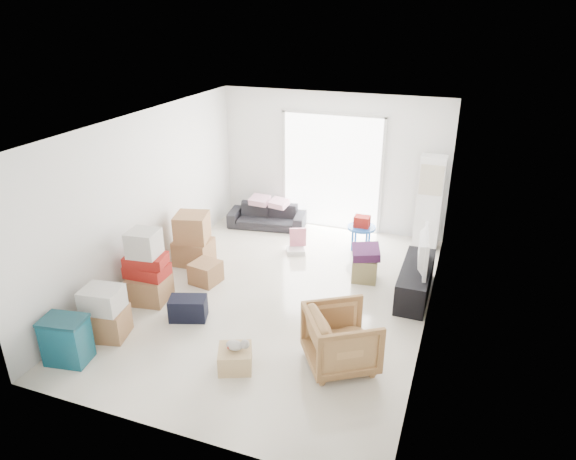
# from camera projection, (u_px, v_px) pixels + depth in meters

# --- Properties ---
(room_shell) EXTENTS (4.98, 6.48, 3.18)m
(room_shell) POSITION_uv_depth(u_px,v_px,m) (276.00, 216.00, 7.47)
(room_shell) COLOR white
(room_shell) RESTS_ON ground
(sliding_door) EXTENTS (2.10, 0.04, 2.33)m
(sliding_door) POSITION_uv_depth(u_px,v_px,m) (332.00, 168.00, 10.07)
(sliding_door) COLOR white
(sliding_door) RESTS_ON room_shell
(ac_tower) EXTENTS (0.45, 0.30, 1.75)m
(ac_tower) POSITION_uv_depth(u_px,v_px,m) (429.00, 203.00, 9.32)
(ac_tower) COLOR white
(ac_tower) RESTS_ON room_shell
(tv_console) EXTENTS (0.44, 1.47, 0.49)m
(tv_console) POSITION_uv_depth(u_px,v_px,m) (415.00, 281.00, 7.96)
(tv_console) COLOR black
(tv_console) RESTS_ON room_shell
(television) EXTENTS (0.68, 1.05, 0.13)m
(television) POSITION_uv_depth(u_px,v_px,m) (417.00, 263.00, 7.83)
(television) COLOR black
(television) RESTS_ON tv_console
(sofa) EXTENTS (1.60, 0.69, 0.60)m
(sofa) POSITION_uv_depth(u_px,v_px,m) (267.00, 213.00, 10.42)
(sofa) COLOR black
(sofa) RESTS_ON room_shell
(pillow_left) EXTENTS (0.42, 0.34, 0.13)m
(pillow_left) POSITION_uv_depth(u_px,v_px,m) (260.00, 194.00, 10.36)
(pillow_left) COLOR #F6B3CB
(pillow_left) RESTS_ON sofa
(pillow_right) EXTENTS (0.35, 0.30, 0.11)m
(pillow_right) POSITION_uv_depth(u_px,v_px,m) (279.00, 198.00, 10.21)
(pillow_right) COLOR #F6B3CB
(pillow_right) RESTS_ON sofa
(armchair) EXTENTS (1.09, 1.10, 0.84)m
(armchair) POSITION_uv_depth(u_px,v_px,m) (341.00, 336.00, 6.31)
(armchair) COLOR tan
(armchair) RESTS_ON room_shell
(storage_bins) EXTENTS (0.60, 0.46, 0.62)m
(storage_bins) POSITION_uv_depth(u_px,v_px,m) (66.00, 340.00, 6.42)
(storage_bins) COLOR #104C5E
(storage_bins) RESTS_ON room_shell
(box_stack_a) EXTENTS (0.64, 0.57, 0.73)m
(box_stack_a) POSITION_uv_depth(u_px,v_px,m) (105.00, 314.00, 6.91)
(box_stack_a) COLOR #9A6345
(box_stack_a) RESTS_ON room_shell
(box_stack_b) EXTENTS (0.66, 0.65, 1.15)m
(box_stack_b) POSITION_uv_depth(u_px,v_px,m) (147.00, 271.00, 7.72)
(box_stack_b) COLOR #9A6345
(box_stack_b) RESTS_ON room_shell
(box_stack_c) EXTENTS (0.65, 0.65, 0.92)m
(box_stack_c) POSITION_uv_depth(u_px,v_px,m) (193.00, 240.00, 8.86)
(box_stack_c) COLOR #9A6345
(box_stack_c) RESTS_ON room_shell
(loose_box) EXTENTS (0.49, 0.49, 0.36)m
(loose_box) POSITION_uv_depth(u_px,v_px,m) (206.00, 272.00, 8.34)
(loose_box) COLOR #9A6345
(loose_box) RESTS_ON room_shell
(duffel_bag) EXTENTS (0.60, 0.47, 0.33)m
(duffel_bag) POSITION_uv_depth(u_px,v_px,m) (188.00, 308.00, 7.37)
(duffel_bag) COLOR black
(duffel_bag) RESTS_ON room_shell
(ottoman) EXTENTS (0.44, 0.44, 0.39)m
(ottoman) POSITION_uv_depth(u_px,v_px,m) (365.00, 269.00, 8.42)
(ottoman) COLOR #8E7F52
(ottoman) RESTS_ON room_shell
(blanket) EXTENTS (0.53, 0.53, 0.14)m
(blanket) POSITION_uv_depth(u_px,v_px,m) (366.00, 254.00, 8.31)
(blanket) COLOR #4C1E4B
(blanket) RESTS_ON ottoman
(kids_table) EXTENTS (0.53, 0.53, 0.65)m
(kids_table) POSITION_uv_depth(u_px,v_px,m) (362.00, 226.00, 9.38)
(kids_table) COLOR blue
(kids_table) RESTS_ON room_shell
(toy_walker) EXTENTS (0.41, 0.40, 0.44)m
(toy_walker) POSITION_uv_depth(u_px,v_px,m) (296.00, 246.00, 9.41)
(toy_walker) COLOR silver
(toy_walker) RESTS_ON room_shell
(wood_crate) EXTENTS (0.53, 0.53, 0.27)m
(wood_crate) POSITION_uv_depth(u_px,v_px,m) (235.00, 358.00, 6.37)
(wood_crate) COLOR tan
(wood_crate) RESTS_ON room_shell
(plush_bunny) EXTENTS (0.30, 0.17, 0.15)m
(plush_bunny) POSITION_uv_depth(u_px,v_px,m) (237.00, 345.00, 6.28)
(plush_bunny) COLOR #B2ADA8
(plush_bunny) RESTS_ON wood_crate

